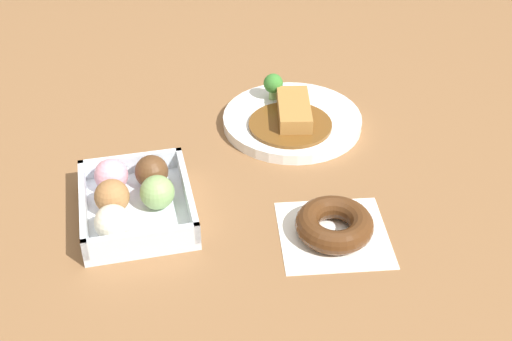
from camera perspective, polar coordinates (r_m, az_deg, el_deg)
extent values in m
plane|color=brown|center=(1.07, -1.30, 1.54)|extent=(1.60, 1.60, 0.00)
cylinder|color=white|center=(1.13, 3.06, 4.21)|extent=(0.23, 0.23, 0.02)
cylinder|color=brown|center=(1.10, 2.90, 3.89)|extent=(0.14, 0.14, 0.01)
cube|color=#A87538|center=(1.11, 3.23, 5.16)|extent=(0.12, 0.07, 0.02)
cylinder|color=white|center=(1.16, 3.62, 5.70)|extent=(0.06, 0.06, 0.00)
ellipsoid|color=yellow|center=(1.15, 3.64, 6.12)|extent=(0.03, 0.03, 0.01)
cylinder|color=#8CB766|center=(1.17, 1.45, 6.47)|extent=(0.01, 0.01, 0.02)
sphere|color=#387A2D|center=(1.16, 1.46, 7.35)|extent=(0.03, 0.03, 0.03)
cube|color=silver|center=(0.96, -9.93, -3.41)|extent=(0.18, 0.15, 0.01)
cube|color=silver|center=(1.01, -10.46, 0.57)|extent=(0.01, 0.15, 0.03)
cube|color=silver|center=(0.88, -9.58, -5.89)|extent=(0.01, 0.15, 0.03)
cube|color=silver|center=(0.95, -14.34, -2.99)|extent=(0.18, 0.01, 0.03)
cube|color=silver|center=(0.95, -5.78, -1.85)|extent=(0.18, 0.01, 0.03)
sphere|color=pink|center=(0.98, -12.10, -0.40)|extent=(0.05, 0.05, 0.05)
sphere|color=#9E6B3D|center=(0.94, -12.04, -2.15)|extent=(0.05, 0.05, 0.05)
sphere|color=#EFE5C6|center=(0.90, -11.98, -4.31)|extent=(0.05, 0.05, 0.05)
sphere|color=brown|center=(0.98, -8.79, -0.10)|extent=(0.05, 0.05, 0.05)
sphere|color=#84A860|center=(0.94, -8.32, -1.83)|extent=(0.05, 0.05, 0.05)
cube|color=white|center=(0.92, 6.54, -5.34)|extent=(0.16, 0.16, 0.00)
torus|color=#4C2B14|center=(0.91, 6.62, -4.53)|extent=(0.11, 0.11, 0.03)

